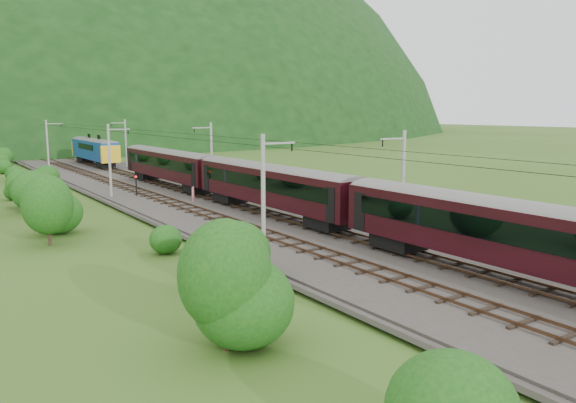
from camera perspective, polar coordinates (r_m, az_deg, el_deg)
ground at (r=39.87m, az=5.13°, el=-4.95°), size 600.00×600.00×0.00m
railbed at (r=47.78m, az=-2.49°, el=-2.36°), size 14.00×220.00×0.30m
track_left at (r=46.55m, az=-5.01°, el=-2.42°), size 2.40×220.00×0.27m
track_right at (r=49.02m, az=-0.11°, el=-1.79°), size 2.40×220.00×0.27m
catenary_left at (r=64.73m, az=-17.61°, el=4.15°), size 2.54×192.28×8.00m
catenary_right at (r=69.23m, az=-7.84°, el=4.80°), size 2.54×192.28×8.00m
overhead_wires at (r=46.88m, az=-2.55°, el=5.99°), size 4.83×198.00×0.03m
train at (r=40.87m, az=7.59°, el=0.58°), size 3.10×149.05×5.40m
hazard_post_near at (r=59.61m, az=-9.66°, el=0.72°), size 0.16×0.16×1.52m
hazard_post_far at (r=61.40m, az=-9.55°, el=0.90°), size 0.15×0.15×1.36m
signal at (r=64.79m, az=-15.17°, el=1.73°), size 0.25×0.25×2.29m
vegetation_left at (r=45.92m, az=-20.43°, el=-0.78°), size 13.97×149.32×6.66m
vegetation_right at (r=56.70m, az=4.31°, el=0.59°), size 4.96×103.94×2.80m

